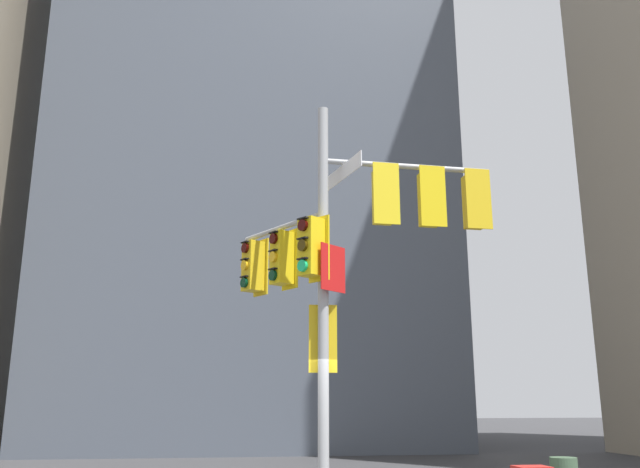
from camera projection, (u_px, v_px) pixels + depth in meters
signal_pole_assembly at (345, 253)px, 11.87m from camera, size 4.55×3.01×7.02m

